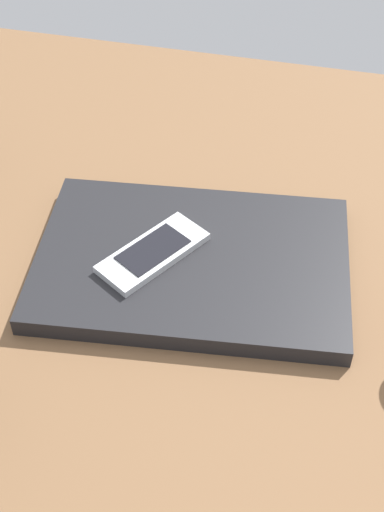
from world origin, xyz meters
TOP-DOWN VIEW (x-y plane):
  - desk_surface at (0.00, 0.00)cm, footprint 120.00×80.00cm
  - laptop_closed at (5.55, 4.26)cm, footprint 34.59×25.27cm
  - cell_phone_on_laptop at (9.46, 5.20)cm, footprint 10.46×12.68cm

SIDE VIEW (x-z plane):
  - desk_surface at x=0.00cm, z-range 0.00..3.00cm
  - laptop_closed at x=5.55cm, z-range 3.00..5.07cm
  - cell_phone_on_laptop at x=9.46cm, z-range 5.03..6.00cm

